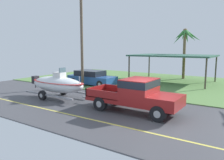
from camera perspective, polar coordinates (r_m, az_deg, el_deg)
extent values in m
cube|color=#424247|center=(11.66, 9.51, -9.70)|extent=(36.00, 8.00, 0.06)
cube|color=#567F42|center=(21.91, 21.40, -1.57)|extent=(36.00, 14.00, 0.11)
cube|color=#DBCC4C|center=(10.12, 5.24, -12.27)|extent=(34.20, 0.12, 0.01)
cube|color=maroon|center=(12.52, 5.44, -5.22)|extent=(5.26, 1.97, 0.22)
cube|color=maroon|center=(11.70, 13.68, -4.88)|extent=(1.47, 1.97, 0.38)
cube|color=maroon|center=(12.21, 7.01, -2.34)|extent=(1.58, 1.97, 1.14)
cube|color=black|center=(12.15, 7.04, -0.77)|extent=(1.60, 1.99, 0.38)
cube|color=#621111|center=(13.25, -0.37, -3.84)|extent=(2.21, 1.97, 0.04)
cube|color=maroon|center=(13.99, 1.79, -2.33)|extent=(2.21, 0.08, 0.45)
cube|color=maroon|center=(12.46, -2.82, -3.68)|extent=(2.21, 0.08, 0.45)
cube|color=maroon|center=(13.82, -4.04, -2.48)|extent=(0.08, 1.97, 0.45)
cube|color=#333338|center=(13.96, -4.34, -4.03)|extent=(0.12, 1.78, 0.16)
sphere|color=#B2B2B7|center=(14.03, -4.73, -3.77)|extent=(0.10, 0.10, 0.10)
cylinder|color=black|center=(12.65, 14.65, -6.39)|extent=(0.80, 0.28, 0.80)
cylinder|color=#9E9EA3|center=(12.65, 14.65, -6.39)|extent=(0.36, 0.29, 0.36)
cylinder|color=black|center=(11.07, 11.65, -8.42)|extent=(0.80, 0.28, 0.80)
cylinder|color=#9E9EA3|center=(11.07, 11.65, -8.42)|extent=(0.36, 0.29, 0.36)
cylinder|color=black|center=(14.11, 1.25, -4.59)|extent=(0.80, 0.28, 0.80)
cylinder|color=#9E9EA3|center=(14.11, 1.25, -4.59)|extent=(0.36, 0.29, 0.36)
cylinder|color=black|center=(12.71, -3.01, -6.06)|extent=(0.80, 0.28, 0.80)
cylinder|color=#9E9EA3|center=(12.71, -3.01, -6.06)|extent=(0.36, 0.29, 0.36)
cube|color=gray|center=(14.36, -6.14, -4.49)|extent=(0.90, 0.10, 0.08)
cube|color=gray|center=(16.84, -11.36, -2.68)|extent=(4.60, 0.12, 0.10)
cube|color=gray|center=(15.63, -16.11, -3.71)|extent=(4.60, 0.12, 0.10)
cylinder|color=black|center=(17.22, -12.30, -2.67)|extent=(0.64, 0.22, 0.64)
cylinder|color=#9E9EA3|center=(17.22, -12.30, -2.67)|extent=(0.29, 0.23, 0.29)
cylinder|color=black|center=(15.95, -17.34, -3.74)|extent=(0.64, 0.22, 0.64)
cylinder|color=#9E9EA3|center=(15.95, -17.34, -3.74)|extent=(0.29, 0.23, 0.29)
ellipsoid|color=silver|center=(16.11, -13.72, -1.08)|extent=(4.54, 1.76, 1.10)
ellipsoid|color=#B22626|center=(16.08, -13.75, -0.40)|extent=(4.63, 1.80, 0.12)
cube|color=silver|center=(15.87, -13.23, 0.79)|extent=(0.70, 0.60, 0.65)
cube|color=slate|center=(15.60, -12.54, 2.44)|extent=(0.06, 0.56, 0.36)
cube|color=black|center=(17.91, -18.94, 0.08)|extent=(0.36, 0.44, 0.56)
cylinder|color=#4C4C51|center=(17.95, -18.89, -0.88)|extent=(0.12, 0.12, 0.61)
cylinder|color=silver|center=(14.62, -8.34, -0.02)|extent=(0.04, 0.04, 0.50)
cube|color=#234C89|center=(21.25, -5.11, 0.15)|extent=(4.64, 1.90, 0.70)
cube|color=black|center=(21.32, -5.61, 1.79)|extent=(2.60, 1.75, 0.50)
cylinder|color=black|center=(21.04, -0.28, -0.45)|extent=(0.66, 0.22, 0.66)
cylinder|color=#9E9EA3|center=(21.04, -0.28, -0.45)|extent=(0.30, 0.23, 0.30)
cylinder|color=black|center=(19.66, -3.08, -1.10)|extent=(0.66, 0.22, 0.66)
cylinder|color=#9E9EA3|center=(19.66, -3.08, -1.10)|extent=(0.30, 0.23, 0.30)
cylinder|color=black|center=(22.93, -6.83, 0.22)|extent=(0.66, 0.22, 0.66)
cylinder|color=#9E9EA3|center=(22.93, -6.83, 0.22)|extent=(0.30, 0.23, 0.30)
cylinder|color=black|center=(21.67, -9.78, -0.32)|extent=(0.66, 0.22, 0.66)
cylinder|color=#9E9EA3|center=(21.67, -9.78, -0.32)|extent=(0.30, 0.23, 0.30)
cylinder|color=#4C4238|center=(25.10, 24.96, 2.49)|extent=(0.14, 0.14, 2.65)
cylinder|color=#4C4238|center=(20.28, 22.81, 1.40)|extent=(0.14, 0.14, 2.65)
cylinder|color=#4C4238|center=(27.18, 9.45, 3.56)|extent=(0.14, 0.14, 2.65)
cylinder|color=#4C4238|center=(22.81, 4.37, 2.74)|extent=(0.14, 0.14, 2.65)
cube|color=#2D5647|center=(23.48, 15.29, 6.05)|extent=(7.86, 5.41, 0.14)
cylinder|color=brown|center=(26.02, 17.91, 6.01)|extent=(0.30, 0.43, 5.33)
cone|color=#387A38|center=(25.84, 19.32, 10.64)|extent=(1.45, 0.54, 1.39)
cone|color=#387A38|center=(26.30, 19.95, 10.56)|extent=(1.80, 1.33, 1.39)
cone|color=#387A38|center=(26.69, 18.49, 10.41)|extent=(0.47, 1.66, 1.58)
cone|color=#387A38|center=(26.76, 17.79, 10.73)|extent=(1.07, 1.62, 1.26)
cone|color=#387A38|center=(26.46, 17.02, 10.69)|extent=(1.54, 0.94, 1.34)
cone|color=#387A38|center=(26.11, 16.77, 10.36)|extent=(1.46, 0.51, 1.61)
cone|color=#387A38|center=(25.67, 17.00, 10.99)|extent=(1.23, 1.43, 1.22)
cone|color=#387A38|center=(25.39, 17.96, 11.05)|extent=(0.56, 1.52, 1.11)
cone|color=#387A38|center=(25.31, 18.94, 10.92)|extent=(1.50, 1.63, 1.25)
sphere|color=brown|center=(26.07, 18.18, 11.86)|extent=(0.48, 0.48, 0.48)
cylinder|color=brown|center=(20.05, -7.73, 10.40)|extent=(0.24, 0.24, 8.59)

